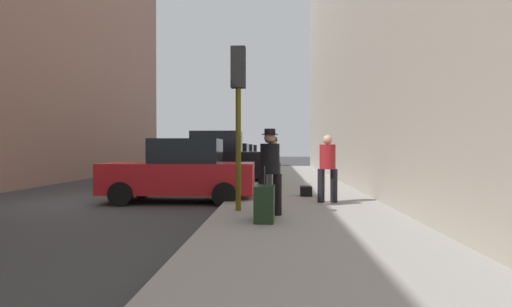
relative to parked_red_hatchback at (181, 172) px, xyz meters
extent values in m
plane|color=#38383A|center=(-2.65, -0.33, -0.85)|extent=(120.00, 120.00, 0.00)
cube|color=gray|center=(3.35, -0.33, -0.77)|extent=(4.00, 40.00, 0.15)
cube|color=#B2191E|center=(-0.05, 0.00, -0.16)|extent=(4.24, 1.93, 0.84)
cube|color=black|center=(0.15, 0.00, 0.59)|extent=(1.92, 1.60, 0.70)
cylinder|color=black|center=(-1.43, 0.89, -0.53)|extent=(0.64, 0.23, 0.64)
cylinder|color=black|center=(-1.39, -0.95, -0.53)|extent=(0.64, 0.23, 0.64)
cylinder|color=black|center=(1.30, 0.95, -0.53)|extent=(0.64, 0.23, 0.64)
cylinder|color=black|center=(1.34, -0.89, -0.53)|extent=(0.64, 0.23, 0.64)
cube|color=black|center=(-0.05, 5.86, -0.03)|extent=(4.62, 1.88, 1.10)
cube|color=black|center=(0.15, 5.86, 0.95)|extent=(2.08, 1.58, 0.90)
cylinder|color=black|center=(-1.53, 6.79, -0.53)|extent=(0.64, 0.23, 0.64)
cylinder|color=black|center=(-1.55, 4.95, -0.53)|extent=(0.64, 0.23, 0.64)
cylinder|color=black|center=(1.46, 6.76, -0.53)|extent=(0.64, 0.23, 0.64)
cylinder|color=black|center=(1.44, 4.92, -0.53)|extent=(0.64, 0.23, 0.64)
cube|color=#193828|center=(-0.05, 11.65, -0.16)|extent=(4.24, 1.93, 0.84)
cube|color=black|center=(0.15, 11.64, 0.59)|extent=(1.92, 1.60, 0.70)
cylinder|color=black|center=(-1.39, 12.60, -0.53)|extent=(0.64, 0.23, 0.64)
cylinder|color=black|center=(-1.43, 10.76, -0.53)|extent=(0.64, 0.23, 0.64)
cylinder|color=black|center=(1.34, 12.54, -0.53)|extent=(0.64, 0.23, 0.64)
cylinder|color=black|center=(1.30, 10.70, -0.53)|extent=(0.64, 0.23, 0.64)
cube|color=navy|center=(-0.05, 16.76, -0.16)|extent=(4.22, 1.90, 0.84)
cube|color=black|center=(0.15, 16.76, 0.59)|extent=(1.91, 1.59, 0.70)
cylinder|color=black|center=(-1.40, 17.70, -0.53)|extent=(0.64, 0.23, 0.64)
cylinder|color=black|center=(-1.42, 15.86, -0.53)|extent=(0.64, 0.23, 0.64)
cylinder|color=black|center=(1.33, 17.66, -0.53)|extent=(0.64, 0.23, 0.64)
cylinder|color=black|center=(1.31, 15.82, -0.53)|extent=(0.64, 0.23, 0.64)
cube|color=slate|center=(-0.05, 22.58, -0.16)|extent=(4.27, 2.00, 0.84)
cube|color=black|center=(0.15, 22.59, 0.59)|extent=(1.95, 1.64, 0.70)
cylinder|color=black|center=(-1.45, 23.45, -0.53)|extent=(0.65, 0.24, 0.64)
cylinder|color=black|center=(-1.37, 21.61, -0.53)|extent=(0.65, 0.24, 0.64)
cylinder|color=black|center=(1.28, 23.56, -0.53)|extent=(0.65, 0.24, 0.64)
cylinder|color=black|center=(1.35, 21.72, -0.53)|extent=(0.65, 0.24, 0.64)
cylinder|color=red|center=(1.80, 7.48, -0.42)|extent=(0.22, 0.22, 0.55)
sphere|color=red|center=(1.80, 7.48, -0.09)|extent=(0.20, 0.20, 0.20)
cylinder|color=red|center=(1.64, 7.48, -0.40)|extent=(0.10, 0.09, 0.09)
cylinder|color=red|center=(1.96, 7.48, -0.40)|extent=(0.10, 0.09, 0.09)
cylinder|color=#514C0F|center=(1.85, -2.47, 1.10)|extent=(0.12, 0.12, 3.60)
cube|color=black|center=(1.85, -2.47, 2.45)|extent=(0.32, 0.24, 0.90)
sphere|color=red|center=(1.85, -2.34, 2.73)|extent=(0.14, 0.14, 0.14)
sphere|color=yellow|center=(1.85, -2.34, 2.45)|extent=(0.14, 0.14, 0.14)
sphere|color=green|center=(1.85, -2.34, 2.17)|extent=(0.14, 0.14, 0.14)
cylinder|color=black|center=(2.40, -2.95, -0.27)|extent=(0.22, 0.22, 0.85)
cylinder|color=black|center=(2.71, -3.03, -0.27)|extent=(0.22, 0.22, 0.85)
cylinder|color=black|center=(2.56, -2.99, 0.46)|extent=(0.49, 0.49, 0.62)
sphere|color=#997051|center=(2.56, -2.99, 0.89)|extent=(0.24, 0.24, 0.24)
cylinder|color=black|center=(2.56, -2.99, 0.96)|extent=(0.34, 0.34, 0.02)
cylinder|color=black|center=(2.56, -2.99, 1.02)|extent=(0.23, 0.23, 0.11)
cylinder|color=black|center=(3.83, -1.04, -0.27)|extent=(0.20, 0.20, 0.85)
cylinder|color=black|center=(4.15, -1.07, -0.27)|extent=(0.20, 0.20, 0.85)
cylinder|color=#A51E23|center=(3.99, -1.06, 0.46)|extent=(0.43, 0.43, 0.62)
sphere|color=tan|center=(3.99, -1.06, 0.89)|extent=(0.24, 0.24, 0.24)
cylinder|color=#333338|center=(2.46, 3.52, -0.27)|extent=(0.20, 0.20, 0.85)
cylinder|color=#333338|center=(2.78, 3.56, -0.27)|extent=(0.20, 0.20, 0.85)
cylinder|color=#4C5156|center=(2.62, 3.54, 0.46)|extent=(0.45, 0.45, 0.62)
sphere|color=#997051|center=(2.62, 3.54, 0.89)|extent=(0.24, 0.24, 0.24)
cylinder|color=black|center=(2.62, 3.54, 0.96)|extent=(0.34, 0.34, 0.02)
cylinder|color=black|center=(2.62, 3.54, 1.02)|extent=(0.23, 0.23, 0.11)
cube|color=black|center=(2.47, -3.79, -0.36)|extent=(0.39, 0.58, 0.68)
cylinder|color=#333333|center=(2.47, -3.79, 0.16)|extent=(0.02, 0.02, 0.36)
cube|color=black|center=(3.55, 0.31, -0.56)|extent=(0.32, 0.44, 0.28)
camera|label=1|loc=(2.66, -11.21, 0.68)|focal=28.00mm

